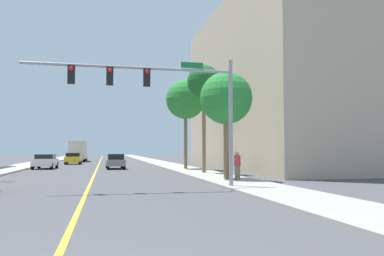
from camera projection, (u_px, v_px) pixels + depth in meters
ground at (98, 166)px, 45.08m from camera, size 192.00×192.00×0.00m
sidewalk_left at (24, 166)px, 43.34m from camera, size 3.21×168.00×0.15m
sidewalk_right at (166, 165)px, 46.84m from camera, size 3.21×168.00×0.15m
lane_marking_center at (98, 166)px, 45.08m from camera, size 0.16×144.00×0.01m
building_right_near at (292, 88)px, 39.47m from camera, size 15.12×27.17×16.29m
traffic_signal_mast at (164, 91)px, 18.44m from camera, size 9.87×0.36×6.20m
palm_near at (226, 99)px, 23.76m from camera, size 3.22×3.22×6.53m
palm_mid at (204, 83)px, 30.01m from camera, size 2.60×2.60×8.32m
palm_far at (186, 100)px, 36.04m from camera, size 3.69×3.69×8.28m
car_white at (45, 161)px, 38.32m from camera, size 2.08×4.24×1.43m
car_yellow at (73, 158)px, 50.23m from camera, size 1.96×3.88×1.46m
car_gray at (115, 161)px, 38.21m from camera, size 1.85×4.50×1.47m
delivery_truck at (78, 151)px, 61.28m from camera, size 2.45×8.58×3.20m
pedestrian at (237, 166)px, 22.73m from camera, size 0.38×0.38×1.65m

